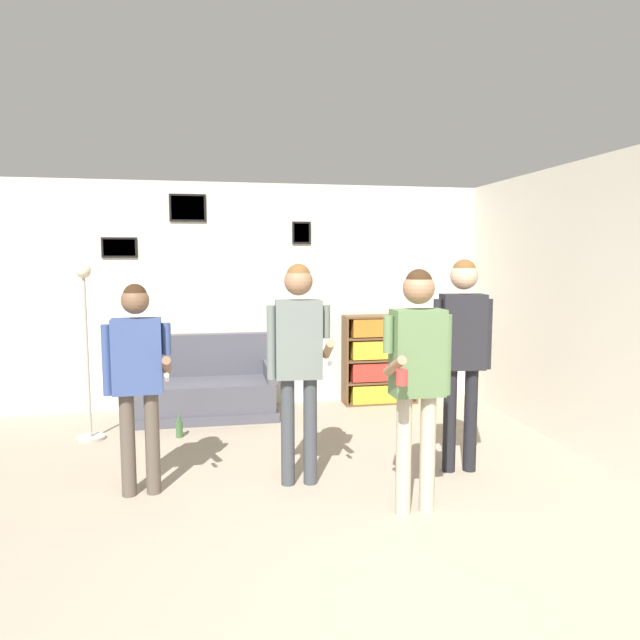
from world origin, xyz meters
The scene contains 10 objects.
wall_back centered at (-0.01, 4.56, 1.36)m, with size 7.43×0.08×2.70m.
wall_right centered at (2.55, 2.27, 1.35)m, with size 0.06×6.93×2.70m.
couch centered at (-0.90, 4.15, 0.30)m, with size 1.58×0.80×0.91m.
bookshelf centered at (1.23, 4.34, 0.55)m, with size 0.91×0.30×1.10m.
floor_lamp centered at (-2.04, 3.48, 0.93)m, with size 0.28×0.28×1.76m.
person_player_foreground_left centered at (-1.37, 2.00, 0.99)m, with size 0.51×0.43×1.62m.
person_player_foreground_center centered at (-0.15, 1.97, 1.10)m, with size 0.50×0.49×1.77m.
person_watcher_holding_cup centered at (0.59, 1.31, 1.08)m, with size 0.50×0.44×1.74m.
person_spectator_near_bookshelf centered at (1.24, 2.01, 1.12)m, with size 0.50×0.24×1.80m.
bottle_on_floor centered at (-1.16, 3.38, 0.09)m, with size 0.07×0.07×0.23m.
Camera 1 is at (-0.79, -2.40, 1.82)m, focal length 32.00 mm.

